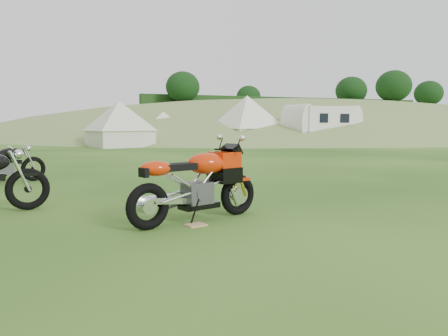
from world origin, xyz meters
name	(u,v)px	position (x,y,z in m)	size (l,w,h in m)	color
ground	(252,214)	(0.00, 0.00, 0.00)	(120.00, 120.00, 0.00)	#16430E
hillside	(292,134)	(24.00, 40.00, 0.00)	(80.00, 64.00, 8.00)	#75934B
hedgerow	(292,134)	(24.00, 40.00, 0.00)	(36.00, 1.20, 8.60)	black
sport_motorcycle	(196,179)	(-0.90, -0.14, 0.58)	(1.93, 0.48, 1.16)	red
plywood_board	(196,225)	(-0.98, -0.37, 0.01)	(0.25, 0.20, 0.02)	tan
vintage_moto_c	(4,163)	(-3.63, 4.80, 0.46)	(1.73, 0.40, 0.91)	black
tent_left	(119,123)	(0.83, 18.91, 1.28)	(2.96, 2.96, 2.56)	silver
tent_mid	(163,126)	(4.24, 22.81, 1.13)	(2.61, 2.61, 2.26)	silver
tent_right	(247,121)	(8.50, 18.83, 1.42)	(3.27, 3.27, 2.83)	white
caravan	(323,125)	(12.63, 16.88, 1.16)	(4.97, 2.22, 2.33)	silver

